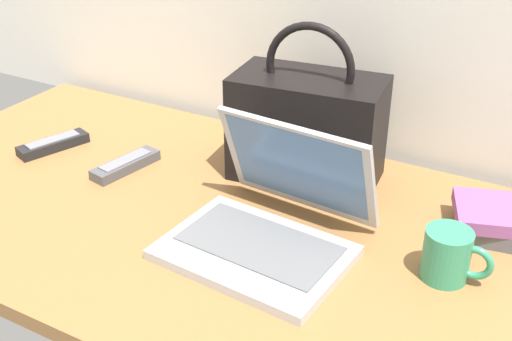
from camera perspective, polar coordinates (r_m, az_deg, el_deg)
desk at (r=1.22m, az=-1.72°, el=-5.12°), size 1.60×0.76×0.03m
laptop at (r=1.13m, az=1.24°, el=-4.57°), size 0.33×0.32×0.21m
coffee_mug at (r=1.09m, az=16.69°, el=-7.21°), size 0.11×0.08×0.09m
remote_control_near at (r=1.41m, az=-11.47°, el=0.52°), size 0.08×0.17×0.02m
remote_control_far at (r=1.54m, az=-17.53°, el=2.24°), size 0.10×0.17×0.02m
handbag at (r=1.31m, az=4.56°, el=3.97°), size 0.32×0.19×0.33m
book_stack at (r=1.25m, az=21.44°, el=-4.17°), size 0.22×0.18×0.05m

